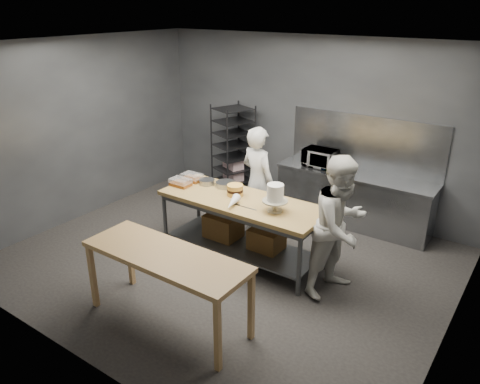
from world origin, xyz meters
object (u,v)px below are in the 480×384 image
object	(u,v)px
work_table	(242,221)
microwave	(320,158)
chef_behind	(258,182)
chef_right	(340,226)
near_counter	(166,261)
layer_cake	(235,190)
frosted_cake_stand	(275,195)
speed_rack	(233,152)

from	to	relation	value
work_table	microwave	world-z (taller)	microwave
chef_behind	chef_right	size ratio (longest dim) A/B	0.97
near_counter	layer_cake	bearing A→B (deg)	100.13
near_counter	layer_cake	xyz separation A→B (m)	(-0.32, 1.78, 0.19)
frosted_cake_stand	layer_cake	size ratio (longest dim) A/B	1.65
work_table	chef_behind	bearing A→B (deg)	106.27
speed_rack	frosted_cake_stand	distance (m)	2.88
frosted_cake_stand	layer_cake	world-z (taller)	frosted_cake_stand
work_table	frosted_cake_stand	distance (m)	0.84
microwave	chef_behind	bearing A→B (deg)	-112.22
frosted_cake_stand	microwave	bearing A→B (deg)	99.65
speed_rack	microwave	distance (m)	1.76
work_table	layer_cake	size ratio (longest dim) A/B	10.39
chef_right	microwave	world-z (taller)	chef_right
microwave	frosted_cake_stand	world-z (taller)	frosted_cake_stand
near_counter	microwave	size ratio (longest dim) A/B	3.69
work_table	microwave	bearing A→B (deg)	82.44
near_counter	chef_behind	distance (m)	2.53
speed_rack	chef_right	distance (m)	3.52
near_counter	chef_right	size ratio (longest dim) A/B	1.09
near_counter	speed_rack	bearing A→B (deg)	114.82
work_table	speed_rack	world-z (taller)	speed_rack
near_counter	speed_rack	xyz separation A→B (m)	(-1.66, 3.59, 0.04)
microwave	frosted_cake_stand	size ratio (longest dim) A/B	1.42
speed_rack	chef_behind	size ratio (longest dim) A/B	0.99
frosted_cake_stand	chef_right	bearing A→B (deg)	6.09
chef_right	layer_cake	bearing A→B (deg)	103.70
speed_rack	chef_behind	bearing A→B (deg)	-40.91
near_counter	layer_cake	size ratio (longest dim) A/B	8.66
chef_behind	chef_right	distance (m)	1.88
work_table	chef_behind	world-z (taller)	chef_behind
near_counter	speed_rack	world-z (taller)	speed_rack
microwave	frosted_cake_stand	xyz separation A→B (m)	(0.35, -2.04, 0.10)
frosted_cake_stand	near_counter	bearing A→B (deg)	-104.80
microwave	speed_rack	bearing A→B (deg)	-177.37
chef_right	layer_cake	distance (m)	1.64
chef_behind	frosted_cake_stand	world-z (taller)	chef_behind
work_table	microwave	size ratio (longest dim) A/B	4.43
speed_rack	layer_cake	distance (m)	2.27
frosted_cake_stand	layer_cake	bearing A→B (deg)	168.95
chef_right	frosted_cake_stand	distance (m)	0.93
chef_behind	microwave	size ratio (longest dim) A/B	3.26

